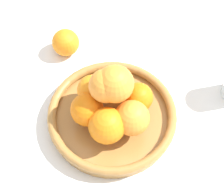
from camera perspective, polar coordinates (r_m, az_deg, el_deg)
ground_plane at (r=0.89m, az=0.00°, el=-3.92°), size 4.00×4.00×0.00m
fruit_bowl at (r=0.88m, az=0.00°, el=-3.24°), size 0.30×0.30×0.04m
orange_pile at (r=0.81m, az=-0.03°, el=-0.83°), size 0.19×0.18×0.14m
stray_orange at (r=0.99m, az=-7.07°, el=7.94°), size 0.07×0.07×0.07m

